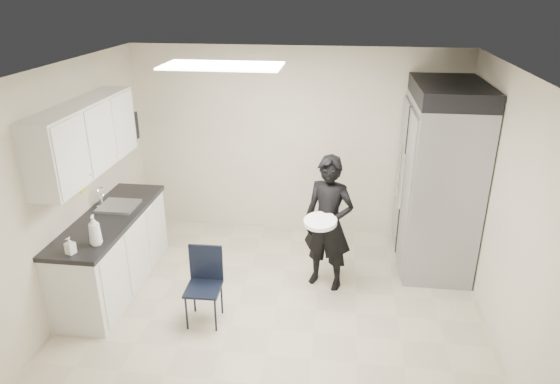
# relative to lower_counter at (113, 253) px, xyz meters

# --- Properties ---
(floor) EXTENTS (4.50, 4.50, 0.00)m
(floor) POSITION_rel_lower_counter_xyz_m (1.95, -0.20, -0.43)
(floor) COLOR #B0A58A
(floor) RESTS_ON ground
(ceiling) EXTENTS (4.50, 4.50, 0.00)m
(ceiling) POSITION_rel_lower_counter_xyz_m (1.95, -0.20, 2.17)
(ceiling) COLOR silver
(ceiling) RESTS_ON back_wall
(back_wall) EXTENTS (4.50, 0.00, 4.50)m
(back_wall) POSITION_rel_lower_counter_xyz_m (1.95, 1.80, 0.87)
(back_wall) COLOR beige
(back_wall) RESTS_ON floor
(left_wall) EXTENTS (0.00, 4.00, 4.00)m
(left_wall) POSITION_rel_lower_counter_xyz_m (-0.30, -0.20, 0.87)
(left_wall) COLOR beige
(left_wall) RESTS_ON floor
(right_wall) EXTENTS (0.00, 4.00, 4.00)m
(right_wall) POSITION_rel_lower_counter_xyz_m (4.20, -0.20, 0.87)
(right_wall) COLOR beige
(right_wall) RESTS_ON floor
(ceiling_panel) EXTENTS (1.20, 0.60, 0.02)m
(ceiling_panel) POSITION_rel_lower_counter_xyz_m (1.35, 0.20, 2.14)
(ceiling_panel) COLOR white
(ceiling_panel) RESTS_ON ceiling
(lower_counter) EXTENTS (0.60, 1.90, 0.86)m
(lower_counter) POSITION_rel_lower_counter_xyz_m (0.00, 0.00, 0.00)
(lower_counter) COLOR silver
(lower_counter) RESTS_ON floor
(countertop) EXTENTS (0.64, 1.95, 0.05)m
(countertop) POSITION_rel_lower_counter_xyz_m (0.00, 0.00, 0.46)
(countertop) COLOR black
(countertop) RESTS_ON lower_counter
(sink) EXTENTS (0.42, 0.40, 0.14)m
(sink) POSITION_rel_lower_counter_xyz_m (0.02, 0.25, 0.44)
(sink) COLOR gray
(sink) RESTS_ON countertop
(faucet) EXTENTS (0.02, 0.02, 0.24)m
(faucet) POSITION_rel_lower_counter_xyz_m (-0.18, 0.25, 0.59)
(faucet) COLOR silver
(faucet) RESTS_ON countertop
(upper_cabinets) EXTENTS (0.35, 1.80, 0.75)m
(upper_cabinets) POSITION_rel_lower_counter_xyz_m (-0.13, 0.00, 1.40)
(upper_cabinets) COLOR silver
(upper_cabinets) RESTS_ON left_wall
(towel_dispenser) EXTENTS (0.22, 0.30, 0.35)m
(towel_dispenser) POSITION_rel_lower_counter_xyz_m (-0.19, 1.15, 1.19)
(towel_dispenser) COLOR black
(towel_dispenser) RESTS_ON left_wall
(notice_sticker_left) EXTENTS (0.00, 0.12, 0.07)m
(notice_sticker_left) POSITION_rel_lower_counter_xyz_m (-0.29, -0.10, 0.79)
(notice_sticker_left) COLOR yellow
(notice_sticker_left) RESTS_ON left_wall
(notice_sticker_right) EXTENTS (0.00, 0.12, 0.07)m
(notice_sticker_right) POSITION_rel_lower_counter_xyz_m (-0.29, 0.10, 0.75)
(notice_sticker_right) COLOR yellow
(notice_sticker_right) RESTS_ON left_wall
(commercial_fridge) EXTENTS (0.80, 1.35, 2.10)m
(commercial_fridge) POSITION_rel_lower_counter_xyz_m (3.78, 1.07, 0.62)
(commercial_fridge) COLOR gray
(commercial_fridge) RESTS_ON floor
(fridge_compressor) EXTENTS (0.80, 1.35, 0.20)m
(fridge_compressor) POSITION_rel_lower_counter_xyz_m (3.78, 1.07, 1.77)
(fridge_compressor) COLOR black
(fridge_compressor) RESTS_ON commercial_fridge
(folding_chair) EXTENTS (0.37, 0.37, 0.80)m
(folding_chair) POSITION_rel_lower_counter_xyz_m (1.23, -0.54, -0.03)
(folding_chair) COLOR black
(folding_chair) RESTS_ON floor
(man_tuxedo) EXTENTS (0.69, 0.57, 1.61)m
(man_tuxedo) POSITION_rel_lower_counter_xyz_m (2.47, 0.35, 0.37)
(man_tuxedo) COLOR black
(man_tuxedo) RESTS_ON floor
(bucket_lid) EXTENTS (0.46, 0.46, 0.05)m
(bucket_lid) POSITION_rel_lower_counter_xyz_m (2.39, 0.11, 0.51)
(bucket_lid) COLOR white
(bucket_lid) RESTS_ON man_tuxedo
(soap_bottle_a) EXTENTS (0.15, 0.15, 0.32)m
(soap_bottle_a) POSITION_rel_lower_counter_xyz_m (0.18, -0.64, 0.64)
(soap_bottle_a) COLOR white
(soap_bottle_a) RESTS_ON countertop
(soap_bottle_b) EXTENTS (0.10, 0.10, 0.17)m
(soap_bottle_b) POSITION_rel_lower_counter_xyz_m (0.02, -0.84, 0.57)
(soap_bottle_b) COLOR #B7B9C4
(soap_bottle_b) RESTS_ON countertop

